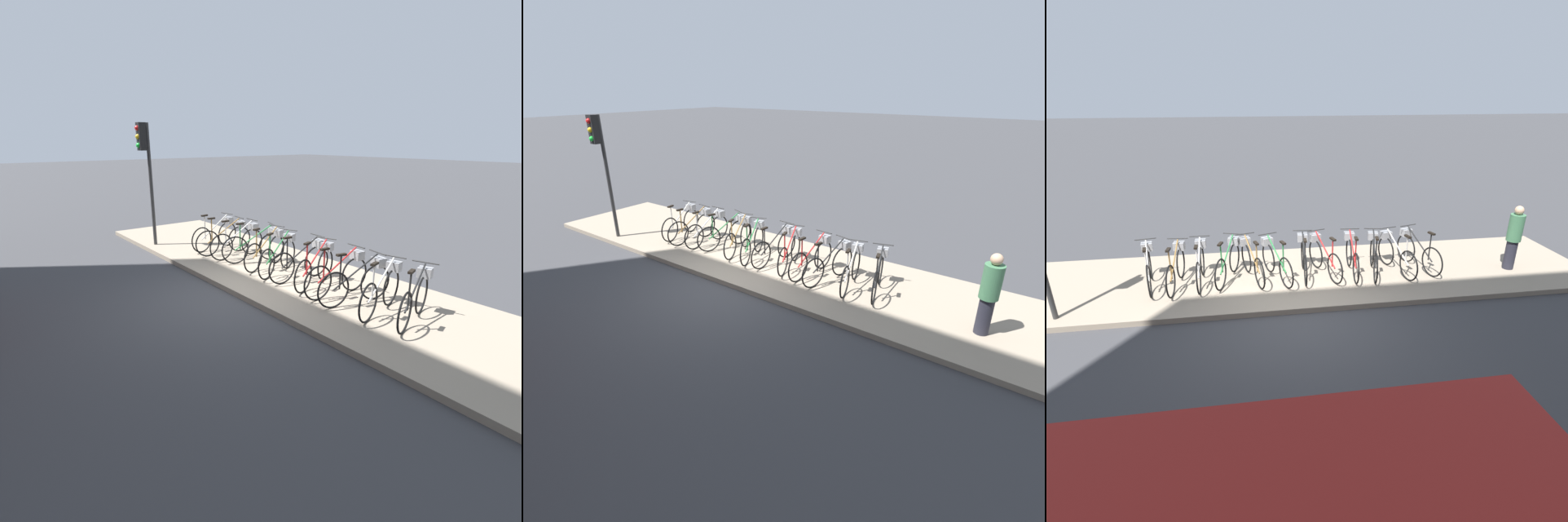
{
  "view_description": "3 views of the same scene",
  "coord_description": "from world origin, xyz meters",
  "views": [
    {
      "loc": [
        6.61,
        -4.45,
        3.16
      ],
      "look_at": [
        0.07,
        0.64,
        0.67
      ],
      "focal_mm": 28.0,
      "sensor_mm": 36.0,
      "label": 1
    },
    {
      "loc": [
        6.17,
        -6.09,
        4.34
      ],
      "look_at": [
        1.35,
        0.55,
        0.78
      ],
      "focal_mm": 28.0,
      "sensor_mm": 36.0,
      "label": 2
    },
    {
      "loc": [
        -0.93,
        -7.12,
        4.26
      ],
      "look_at": [
        0.3,
        0.9,
        0.77
      ],
      "focal_mm": 28.0,
      "sensor_mm": 36.0,
      "label": 3
    }
  ],
  "objects": [
    {
      "name": "parked_bicycle_5",
      "position": [
        -0.36,
        1.54,
        0.57
      ],
      "size": [
        0.69,
        1.62,
        1.05
      ],
      "color": "black",
      "rests_on": "sidewalk"
    },
    {
      "name": "parked_bicycle_7",
      "position": [
        0.79,
        1.61,
        0.57
      ],
      "size": [
        0.62,
        1.64,
        1.05
      ],
      "color": "black",
      "rests_on": "sidewalk"
    },
    {
      "name": "parked_bicycle_9",
      "position": [
        2.0,
        1.51,
        0.57
      ],
      "size": [
        0.53,
        1.67,
        1.05
      ],
      "color": "black",
      "rests_on": "sidewalk"
    },
    {
      "name": "parked_bicycle_1",
      "position": [
        -2.57,
        1.5,
        0.57
      ],
      "size": [
        0.46,
        1.7,
        1.05
      ],
      "color": "black",
      "rests_on": "sidewalk"
    },
    {
      "name": "parked_bicycle_8",
      "position": [
        1.47,
        1.58,
        0.57
      ],
      "size": [
        0.46,
        1.7,
        1.05
      ],
      "color": "black",
      "rests_on": "sidewalk"
    },
    {
      "name": "sidewalk",
      "position": [
        0.0,
        1.66,
        0.06
      ],
      "size": [
        14.56,
        3.32,
        0.12
      ],
      "color": "gray",
      "rests_on": "ground_plane"
    },
    {
      "name": "parked_bicycle_4",
      "position": [
        -0.91,
        1.61,
        0.57
      ],
      "size": [
        0.62,
        1.65,
        1.05
      ],
      "color": "black",
      "rests_on": "sidewalk"
    },
    {
      "name": "parked_bicycle_10",
      "position": [
        2.53,
        1.52,
        0.57
      ],
      "size": [
        0.54,
        1.67,
        1.05
      ],
      "color": "black",
      "rests_on": "sidewalk"
    },
    {
      "name": "parked_bicycle_2",
      "position": [
        -2.05,
        1.59,
        0.57
      ],
      "size": [
        0.46,
        1.7,
        1.05
      ],
      "color": "black",
      "rests_on": "sidewalk"
    },
    {
      "name": "parked_bicycle_3",
      "position": [
        -1.42,
        1.67,
        0.57
      ],
      "size": [
        0.63,
        1.64,
        1.05
      ],
      "color": "black",
      "rests_on": "sidewalk"
    },
    {
      "name": "parked_bicycle_0",
      "position": [
        -3.17,
        1.57,
        0.57
      ],
      "size": [
        0.49,
        1.68,
        1.05
      ],
      "color": "black",
      "rests_on": "sidewalk"
    },
    {
      "name": "traffic_light",
      "position": [
        -4.73,
        0.24,
        2.63
      ],
      "size": [
        0.24,
        0.4,
        3.49
      ],
      "color": "#2D2D2D",
      "rests_on": "sidewalk"
    },
    {
      "name": "ground_plane",
      "position": [
        0.0,
        0.0,
        0.0
      ],
      "size": [
        120.0,
        120.0,
        0.0
      ],
      "primitive_type": "plane",
      "color": "#38383A"
    },
    {
      "name": "parked_bicycle_6",
      "position": [
        0.32,
        1.64,
        0.57
      ],
      "size": [
        0.46,
        1.7,
        1.05
      ],
      "color": "black",
      "rests_on": "sidewalk"
    },
    {
      "name": "parked_bicycle_11",
      "position": [
        3.12,
        1.64,
        0.57
      ],
      "size": [
        0.62,
        1.65,
        1.05
      ],
      "color": "black",
      "rests_on": "sidewalk"
    }
  ]
}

